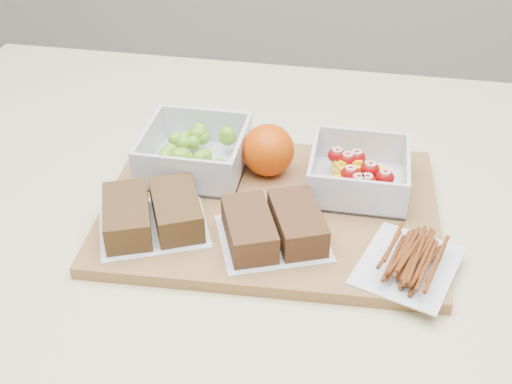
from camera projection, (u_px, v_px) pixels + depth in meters
cutting_board at (271, 209)px, 0.82m from camera, size 0.43×0.32×0.02m
grape_container at (196, 153)px, 0.87m from camera, size 0.13×0.13×0.06m
fruit_container at (358, 175)px, 0.83m from camera, size 0.12×0.12×0.05m
orange at (268, 150)px, 0.85m from camera, size 0.07×0.07×0.07m
sandwich_bag_left at (152, 213)px, 0.77m from camera, size 0.16×0.15×0.04m
sandwich_bag_center at (273, 226)px, 0.75m from camera, size 0.16×0.15×0.04m
pretzel_bag at (409, 257)px, 0.71m from camera, size 0.13×0.15×0.03m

